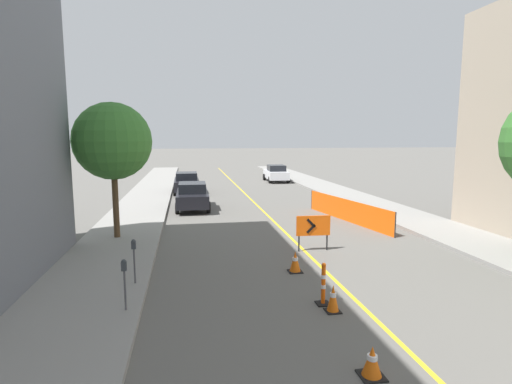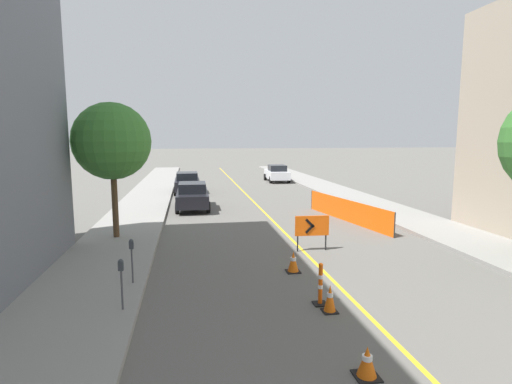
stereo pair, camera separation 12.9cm
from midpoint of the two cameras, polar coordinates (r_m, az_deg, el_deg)
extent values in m
cube|color=gold|center=(26.70, -0.36, -1.23)|extent=(0.12, 57.41, 0.01)
cube|color=gray|center=(26.50, -15.49, -1.43)|extent=(3.14, 57.41, 0.15)
cube|color=gray|center=(28.64, 13.61, -0.68)|extent=(3.14, 57.41, 0.15)
cube|color=black|center=(8.08, 15.98, -23.96)|extent=(0.44, 0.44, 0.03)
cone|color=orange|center=(7.94, 16.07, -22.19)|extent=(0.35, 0.35, 0.54)
cylinder|color=white|center=(7.90, 16.09, -21.78)|extent=(0.18, 0.18, 0.09)
cube|color=black|center=(10.34, 10.84, -16.38)|extent=(0.36, 0.36, 0.03)
cone|color=orange|center=(10.20, 10.89, -14.63)|extent=(0.29, 0.29, 0.65)
cylinder|color=white|center=(10.18, 10.90, -14.22)|extent=(0.15, 0.15, 0.10)
cube|color=black|center=(12.92, 5.61, -11.22)|extent=(0.43, 0.43, 0.03)
cone|color=orange|center=(12.82, 5.63, -9.82)|extent=(0.35, 0.35, 0.63)
cylinder|color=white|center=(12.80, 5.64, -9.50)|extent=(0.18, 0.18, 0.10)
cube|color=black|center=(10.70, 9.48, -15.46)|extent=(0.34, 0.34, 0.04)
cylinder|color=#EF560C|center=(10.51, 9.55, -12.94)|extent=(0.11, 0.11, 0.97)
cylinder|color=white|center=(10.53, 9.54, -13.19)|extent=(0.12, 0.12, 0.10)
cylinder|color=white|center=(10.44, 9.58, -11.85)|extent=(0.12, 0.12, 0.10)
sphere|color=#EF560C|center=(10.34, 9.61, -10.27)|extent=(0.12, 0.12, 0.12)
cube|color=#EF560C|center=(15.04, 8.26, -4.79)|extent=(1.29, 0.12, 0.75)
cube|color=black|center=(14.95, 7.96, -4.45)|extent=(0.36, 0.04, 0.36)
cube|color=black|center=(14.99, 7.95, -5.23)|extent=(0.36, 0.04, 0.36)
cylinder|color=black|center=(15.04, 6.21, -7.37)|extent=(0.06, 0.06, 0.58)
cylinder|color=black|center=(15.37, 10.16, -7.12)|extent=(0.06, 0.06, 0.58)
cube|color=#EF560C|center=(20.71, 12.94, -2.56)|extent=(1.38, 7.21, 1.11)
cylinder|color=#262626|center=(17.81, 19.40, -4.50)|extent=(0.05, 0.05, 1.11)
cylinder|color=#262626|center=(23.81, 8.12, -1.09)|extent=(0.05, 0.05, 1.11)
cube|color=black|center=(23.77, -8.91, -0.81)|extent=(1.85, 4.32, 0.72)
cube|color=black|center=(23.47, -8.94, 0.64)|extent=(1.55, 1.95, 0.55)
cylinder|color=black|center=(25.15, -10.88, -1.21)|extent=(0.23, 0.64, 0.64)
cylinder|color=black|center=(25.16, -6.98, -1.12)|extent=(0.23, 0.64, 0.64)
cylinder|color=black|center=(22.52, -11.02, -2.27)|extent=(0.23, 0.64, 0.64)
cylinder|color=black|center=(22.54, -6.67, -2.17)|extent=(0.23, 0.64, 0.64)
cube|color=black|center=(30.65, -9.68, 1.12)|extent=(1.83, 4.31, 0.72)
cube|color=black|center=(30.36, -9.71, 2.26)|extent=(1.54, 1.95, 0.55)
cylinder|color=black|center=(32.03, -11.19, 0.72)|extent=(0.22, 0.64, 0.64)
cylinder|color=black|center=(32.02, -8.13, 0.79)|extent=(0.22, 0.64, 0.64)
cylinder|color=black|center=(29.38, -11.33, 0.08)|extent=(0.22, 0.64, 0.64)
cylinder|color=black|center=(29.38, -8.00, 0.15)|extent=(0.22, 0.64, 0.64)
cube|color=silver|center=(38.06, 3.07, 2.52)|extent=(1.98, 4.37, 0.72)
cube|color=black|center=(37.80, 3.15, 3.45)|extent=(1.61, 2.00, 0.55)
cylinder|color=black|center=(39.22, 1.42, 2.16)|extent=(0.25, 0.65, 0.64)
cylinder|color=black|center=(39.58, 3.86, 2.20)|extent=(0.25, 0.65, 0.64)
cylinder|color=black|center=(36.62, 2.22, 1.75)|extent=(0.25, 0.65, 0.64)
cylinder|color=black|center=(37.00, 4.81, 1.79)|extent=(0.25, 0.65, 0.64)
cylinder|color=#4C4C51|center=(10.22, -18.25, -13.16)|extent=(0.05, 0.05, 0.97)
cube|color=#33383D|center=(10.03, -18.40, -9.99)|extent=(0.12, 0.10, 0.22)
sphere|color=#33383D|center=(10.00, -18.43, -9.39)|extent=(0.11, 0.11, 0.11)
cylinder|color=#4C4C51|center=(11.88, -16.96, -10.05)|extent=(0.05, 0.05, 0.99)
cube|color=#33383D|center=(11.71, -17.08, -7.23)|extent=(0.12, 0.10, 0.22)
sphere|color=#33383D|center=(11.68, -17.10, -6.71)|extent=(0.11, 0.11, 0.11)
cylinder|color=#4C3823|center=(17.23, -19.30, -1.59)|extent=(0.24, 0.24, 2.76)
sphere|color=#38752D|center=(17.02, -19.69, 6.86)|extent=(3.08, 3.08, 3.08)
camera|label=1|loc=(0.06, -89.84, 0.02)|focal=28.00mm
camera|label=2|loc=(0.06, 90.16, -0.02)|focal=28.00mm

